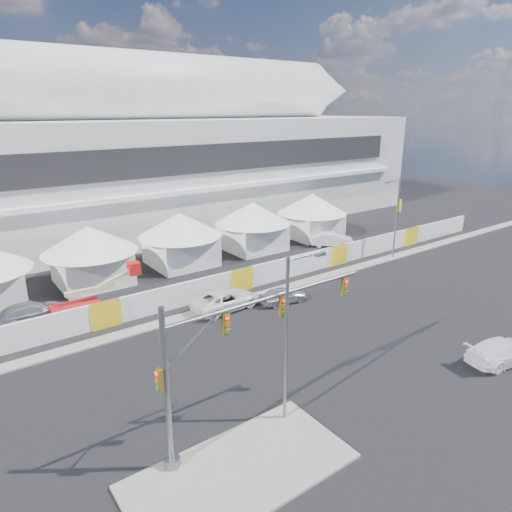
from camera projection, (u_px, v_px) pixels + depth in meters
ground at (298, 392)px, 25.81m from camera, size 160.00×160.00×0.00m
median_island at (240, 471)px, 20.12m from camera, size 10.00×5.00×0.15m
far_curb at (366, 265)px, 46.59m from camera, size 80.00×1.20×0.12m
stadium at (142, 155)px, 59.67m from camera, size 80.00×24.80×21.98m
tent_row at (138, 242)px, 43.57m from camera, size 53.40×8.40×5.40m
hoarding_fence at (241, 279)px, 40.00m from camera, size 70.00×0.25×2.00m
scaffold_tower at (364, 166)px, 77.37m from camera, size 4.40×4.40×12.00m
sedan_silver at (283, 295)px, 37.46m from camera, size 2.20×4.20×1.37m
pickup_curb at (225, 300)px, 36.30m from camera, size 3.01×5.82×1.57m
pickup_near at (504, 351)px, 28.71m from camera, size 3.18×5.60×1.53m
lot_car_a at (332, 239)px, 52.91m from camera, size 4.50×4.82×1.61m
lot_car_c at (30, 312)px, 34.14m from camera, size 2.69×5.44×1.52m
traffic_mast at (216, 363)px, 20.33m from camera, size 11.61×0.75×7.72m
streetlight_median at (290, 328)px, 22.10m from camera, size 2.42×0.24×8.73m
streetlight_curb at (396, 213)px, 47.38m from camera, size 2.54×0.57×8.56m
boom_lift at (85, 304)px, 35.19m from camera, size 7.03×1.76×3.56m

